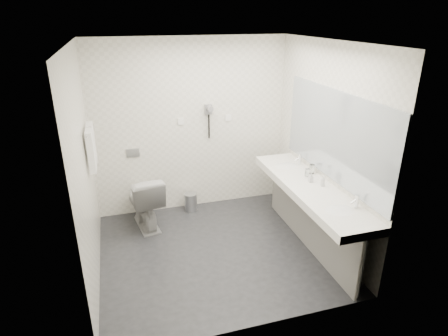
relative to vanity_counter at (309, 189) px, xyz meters
name	(u,v)px	position (x,y,z in m)	size (l,w,h in m)	color
floor	(216,251)	(-1.12, 0.20, -0.80)	(2.80, 2.80, 0.00)	#26272B
ceiling	(214,42)	(-1.12, 0.20, 1.70)	(2.80, 2.80, 0.00)	white
wall_back	(191,127)	(-1.12, 1.50, 0.45)	(2.80, 2.80, 0.00)	white
wall_front	(256,211)	(-1.12, -1.10, 0.45)	(2.80, 2.80, 0.00)	white
wall_left	(85,172)	(-2.52, 0.20, 0.45)	(2.60, 2.60, 0.00)	white
wall_right	(325,146)	(0.27, 0.20, 0.45)	(2.60, 2.60, 0.00)	white
vanity_counter	(309,189)	(0.00, 0.00, 0.00)	(0.55, 2.20, 0.10)	white
vanity_panel	(308,219)	(0.02, 0.00, -0.42)	(0.03, 2.15, 0.75)	gray
vanity_post_near	(360,269)	(0.05, -1.04, -0.42)	(0.06, 0.06, 0.75)	silver
vanity_post_far	(277,185)	(0.05, 1.04, -0.42)	(0.06, 0.06, 0.75)	silver
mirror	(334,136)	(0.26, 0.00, 0.65)	(0.02, 2.20, 1.05)	#B2BCC6
basin_near	(340,211)	(0.00, -0.65, 0.04)	(0.40, 0.31, 0.05)	white
basin_far	(286,167)	(0.00, 0.65, 0.04)	(0.40, 0.31, 0.05)	white
faucet_near	(357,201)	(0.19, -0.65, 0.12)	(0.04, 0.04, 0.15)	silver
faucet_far	(300,159)	(0.19, 0.65, 0.12)	(0.04, 0.04, 0.15)	silver
soap_bottle_a	(311,178)	(0.05, 0.08, 0.11)	(0.05, 0.05, 0.11)	beige
soap_bottle_c	(323,181)	(0.13, -0.06, 0.12)	(0.05, 0.05, 0.13)	beige
glass_left	(307,173)	(0.09, 0.25, 0.10)	(0.06, 0.06, 0.10)	silver
glass_right	(312,169)	(0.19, 0.32, 0.11)	(0.07, 0.07, 0.12)	silver
toilet	(145,201)	(-1.90, 1.08, -0.42)	(0.43, 0.76, 0.77)	white
flush_plate	(133,153)	(-1.98, 1.49, 0.15)	(0.18, 0.02, 0.12)	#B2B5BA
pedal_bin	(191,202)	(-1.21, 1.33, -0.67)	(0.19, 0.19, 0.26)	#B2B5BA
bin_lid	(190,194)	(-1.21, 1.33, -0.53)	(0.19, 0.19, 0.01)	#B2B5BA
towel_rail	(88,129)	(-2.47, 0.75, 0.75)	(0.02, 0.02, 0.62)	silver
towel_near	(91,151)	(-2.46, 0.61, 0.53)	(0.07, 0.24, 0.48)	white
towel_far	(92,143)	(-2.46, 0.89, 0.53)	(0.07, 0.24, 0.48)	white
dryer_cradle	(208,109)	(-0.88, 1.47, 0.70)	(0.10, 0.04, 0.14)	gray
dryer_barrel	(210,108)	(-0.88, 1.40, 0.73)	(0.08, 0.08, 0.14)	gray
dryer_cord	(209,127)	(-0.88, 1.46, 0.45)	(0.02, 0.02, 0.35)	black
switch_plate_a	(181,121)	(-1.27, 1.49, 0.55)	(0.09, 0.02, 0.09)	white
switch_plate_b	(228,118)	(-0.57, 1.49, 0.55)	(0.09, 0.02, 0.09)	white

